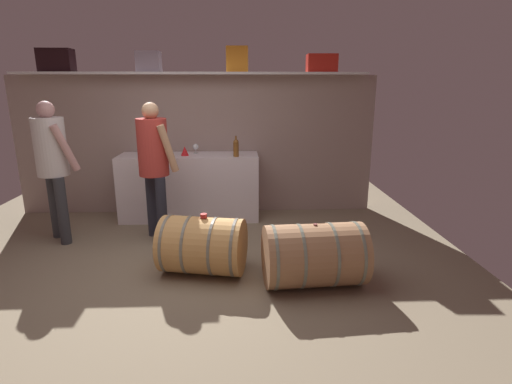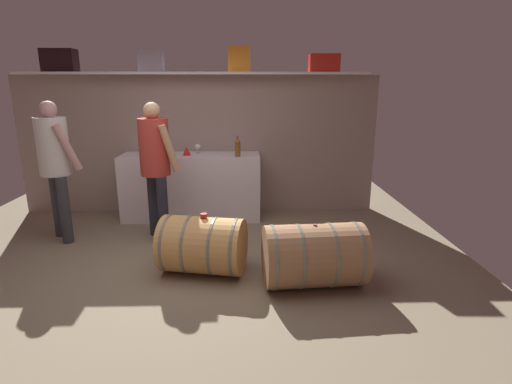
{
  "view_description": "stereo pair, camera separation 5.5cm",
  "coord_description": "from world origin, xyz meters",
  "px_view_note": "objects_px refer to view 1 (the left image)",
  "views": [
    {
      "loc": [
        0.65,
        -3.69,
        1.89
      ],
      "look_at": [
        0.8,
        0.14,
        0.86
      ],
      "focal_mm": 28.19,
      "sensor_mm": 36.0,
      "label": 1
    },
    {
      "loc": [
        0.7,
        -3.69,
        1.89
      ],
      "look_at": [
        0.8,
        0.14,
        0.86
      ],
      "focal_mm": 28.19,
      "sensor_mm": 36.0,
      "label": 2
    }
  ],
  "objects_px": {
    "toolcase_black": "(56,60)",
    "wine_bottle_amber": "(236,148)",
    "toolcase_red": "(322,63)",
    "work_cabinet": "(190,187)",
    "toolcase_orange": "(237,59)",
    "tasting_cup": "(204,216)",
    "toolcase_grey": "(149,62)",
    "wine_glass": "(196,147)",
    "winemaker_pouring": "(154,157)",
    "wine_barrel_near": "(203,245)",
    "visitor_tasting": "(52,157)",
    "red_funnel": "(185,151)",
    "wine_barrel_far": "(314,255)"
  },
  "relations": [
    {
      "from": "toolcase_orange",
      "to": "toolcase_grey",
      "type": "bearing_deg",
      "value": -177.71
    },
    {
      "from": "wine_glass",
      "to": "tasting_cup",
      "type": "xyz_separation_m",
      "value": [
        0.26,
        -1.9,
        -0.4
      ]
    },
    {
      "from": "work_cabinet",
      "to": "wine_barrel_far",
      "type": "distance_m",
      "value": 2.54
    },
    {
      "from": "toolcase_grey",
      "to": "wine_glass",
      "type": "xyz_separation_m",
      "value": [
        0.6,
        -0.09,
        -1.17
      ]
    },
    {
      "from": "toolcase_black",
      "to": "toolcase_grey",
      "type": "xyz_separation_m",
      "value": [
        1.24,
        0.0,
        -0.02
      ]
    },
    {
      "from": "toolcase_black",
      "to": "toolcase_orange",
      "type": "bearing_deg",
      "value": -1.44
    },
    {
      "from": "toolcase_red",
      "to": "work_cabinet",
      "type": "xyz_separation_m",
      "value": [
        -1.87,
        -0.2,
        -1.7
      ]
    },
    {
      "from": "toolcase_red",
      "to": "tasting_cup",
      "type": "xyz_separation_m",
      "value": [
        -1.52,
        -1.99,
        -1.55
      ]
    },
    {
      "from": "toolcase_orange",
      "to": "winemaker_pouring",
      "type": "distance_m",
      "value": 1.86
    },
    {
      "from": "red_funnel",
      "to": "wine_barrel_near",
      "type": "relative_size",
      "value": 0.14
    },
    {
      "from": "toolcase_black",
      "to": "wine_barrel_far",
      "type": "height_order",
      "value": "toolcase_black"
    },
    {
      "from": "work_cabinet",
      "to": "toolcase_grey",
      "type": "bearing_deg",
      "value": 158.2
    },
    {
      "from": "toolcase_red",
      "to": "toolcase_orange",
      "type": "bearing_deg",
      "value": -177.63
    },
    {
      "from": "toolcase_orange",
      "to": "work_cabinet",
      "type": "xyz_separation_m",
      "value": [
        -0.7,
        -0.2,
        -1.75
      ]
    },
    {
      "from": "toolcase_red",
      "to": "wine_bottle_amber",
      "type": "relative_size",
      "value": 1.45
    },
    {
      "from": "visitor_tasting",
      "to": "red_funnel",
      "type": "bearing_deg",
      "value": 77.41
    },
    {
      "from": "toolcase_grey",
      "to": "work_cabinet",
      "type": "xyz_separation_m",
      "value": [
        0.51,
        -0.2,
        -1.72
      ]
    },
    {
      "from": "work_cabinet",
      "to": "wine_bottle_amber",
      "type": "height_order",
      "value": "wine_bottle_amber"
    },
    {
      "from": "wine_glass",
      "to": "winemaker_pouring",
      "type": "bearing_deg",
      "value": -113.3
    },
    {
      "from": "wine_glass",
      "to": "toolcase_black",
      "type": "bearing_deg",
      "value": 177.31
    },
    {
      "from": "toolcase_black",
      "to": "wine_bottle_amber",
      "type": "relative_size",
      "value": 1.55
    },
    {
      "from": "wine_glass",
      "to": "visitor_tasting",
      "type": "bearing_deg",
      "value": -149.75
    },
    {
      "from": "toolcase_grey",
      "to": "toolcase_orange",
      "type": "relative_size",
      "value": 0.91
    },
    {
      "from": "toolcase_orange",
      "to": "wine_glass",
      "type": "relative_size",
      "value": 2.49
    },
    {
      "from": "work_cabinet",
      "to": "red_funnel",
      "type": "relative_size",
      "value": 15.45
    },
    {
      "from": "toolcase_grey",
      "to": "toolcase_red",
      "type": "bearing_deg",
      "value": -0.18
    },
    {
      "from": "red_funnel",
      "to": "tasting_cup",
      "type": "bearing_deg",
      "value": -77.04
    },
    {
      "from": "toolcase_red",
      "to": "wine_bottle_amber",
      "type": "xyz_separation_m",
      "value": [
        -1.2,
        -0.37,
        -1.12
      ]
    },
    {
      "from": "work_cabinet",
      "to": "wine_barrel_near",
      "type": "xyz_separation_m",
      "value": [
        0.34,
        -1.78,
        -0.17
      ]
    },
    {
      "from": "wine_glass",
      "to": "wine_barrel_near",
      "type": "height_order",
      "value": "wine_glass"
    },
    {
      "from": "red_funnel",
      "to": "winemaker_pouring",
      "type": "distance_m",
      "value": 0.8
    },
    {
      "from": "visitor_tasting",
      "to": "wine_glass",
      "type": "bearing_deg",
      "value": 80.35
    },
    {
      "from": "wine_barrel_near",
      "to": "work_cabinet",
      "type": "bearing_deg",
      "value": 111.94
    },
    {
      "from": "wine_barrel_near",
      "to": "winemaker_pouring",
      "type": "bearing_deg",
      "value": 134.91
    },
    {
      "from": "toolcase_orange",
      "to": "tasting_cup",
      "type": "xyz_separation_m",
      "value": [
        -0.34,
        -1.99,
        -1.6
      ]
    },
    {
      "from": "toolcase_black",
      "to": "wine_bottle_amber",
      "type": "distance_m",
      "value": 2.71
    },
    {
      "from": "red_funnel",
      "to": "visitor_tasting",
      "type": "relative_size",
      "value": 0.07
    },
    {
      "from": "wine_barrel_near",
      "to": "tasting_cup",
      "type": "relative_size",
      "value": 13.87
    },
    {
      "from": "toolcase_black",
      "to": "wine_bottle_amber",
      "type": "xyz_separation_m",
      "value": [
        2.42,
        -0.37,
        -1.15
      ]
    },
    {
      "from": "toolcase_red",
      "to": "work_cabinet",
      "type": "relative_size",
      "value": 0.21
    },
    {
      "from": "toolcase_black",
      "to": "wine_glass",
      "type": "xyz_separation_m",
      "value": [
        1.84,
        -0.09,
        -1.18
      ]
    },
    {
      "from": "red_funnel",
      "to": "work_cabinet",
      "type": "bearing_deg",
      "value": 53.13
    },
    {
      "from": "toolcase_grey",
      "to": "visitor_tasting",
      "type": "relative_size",
      "value": 0.18
    },
    {
      "from": "red_funnel",
      "to": "tasting_cup",
      "type": "relative_size",
      "value": 1.88
    },
    {
      "from": "toolcase_black",
      "to": "work_cabinet",
      "type": "relative_size",
      "value": 0.22
    },
    {
      "from": "wine_bottle_amber",
      "to": "visitor_tasting",
      "type": "bearing_deg",
      "value": -163.53
    },
    {
      "from": "toolcase_black",
      "to": "red_funnel",
      "type": "xyz_separation_m",
      "value": [
        1.71,
        -0.26,
        -1.21
      ]
    },
    {
      "from": "wine_barrel_far",
      "to": "wine_glass",
      "type": "bearing_deg",
      "value": 116.55
    },
    {
      "from": "tasting_cup",
      "to": "red_funnel",
      "type": "bearing_deg",
      "value": 102.96
    },
    {
      "from": "toolcase_grey",
      "to": "wine_barrel_near",
      "type": "distance_m",
      "value": 2.87
    }
  ]
}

